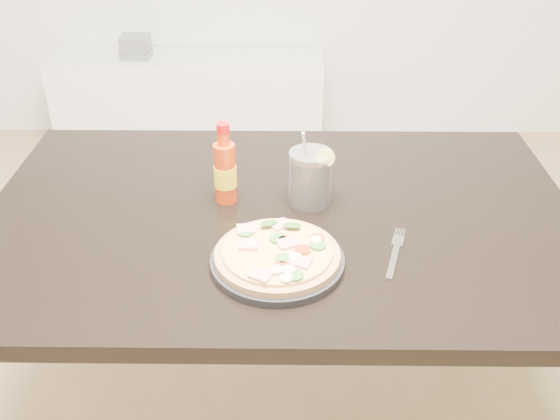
{
  "coord_description": "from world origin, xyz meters",
  "views": [
    {
      "loc": [
        -0.28,
        -1.05,
        1.54
      ],
      "look_at": [
        -0.3,
        0.07,
        0.83
      ],
      "focal_mm": 40.0,
      "sensor_mm": 36.0,
      "label": 1
    }
  ],
  "objects_px": {
    "hot_sauce_bottle": "(225,171)",
    "cola_cup": "(310,179)",
    "plate": "(277,261)",
    "pizza": "(278,254)",
    "media_console": "(190,102)",
    "dining_table": "(281,240)",
    "fork": "(396,251)"
  },
  "relations": [
    {
      "from": "hot_sauce_bottle",
      "to": "cola_cup",
      "type": "xyz_separation_m",
      "value": [
        0.2,
        -0.0,
        -0.02
      ]
    },
    {
      "from": "plate",
      "to": "cola_cup",
      "type": "relative_size",
      "value": 1.46
    },
    {
      "from": "pizza",
      "to": "cola_cup",
      "type": "relative_size",
      "value": 1.36
    },
    {
      "from": "plate",
      "to": "media_console",
      "type": "bearing_deg",
      "value": 103.45
    },
    {
      "from": "cola_cup",
      "to": "hot_sauce_bottle",
      "type": "bearing_deg",
      "value": 178.72
    },
    {
      "from": "dining_table",
      "to": "fork",
      "type": "distance_m",
      "value": 0.31
    },
    {
      "from": "hot_sauce_bottle",
      "to": "pizza",
      "type": "bearing_deg",
      "value": -63.44
    },
    {
      "from": "dining_table",
      "to": "cola_cup",
      "type": "distance_m",
      "value": 0.17
    },
    {
      "from": "hot_sauce_bottle",
      "to": "fork",
      "type": "xyz_separation_m",
      "value": [
        0.38,
        -0.21,
        -0.08
      ]
    },
    {
      "from": "plate",
      "to": "media_console",
      "type": "xyz_separation_m",
      "value": [
        -0.5,
        2.08,
        -0.51
      ]
    },
    {
      "from": "dining_table",
      "to": "plate",
      "type": "distance_m",
      "value": 0.22
    },
    {
      "from": "dining_table",
      "to": "media_console",
      "type": "bearing_deg",
      "value": 104.99
    },
    {
      "from": "dining_table",
      "to": "media_console",
      "type": "xyz_separation_m",
      "value": [
        -0.5,
        1.88,
        -0.42
      ]
    },
    {
      "from": "pizza",
      "to": "hot_sauce_bottle",
      "type": "height_order",
      "value": "hot_sauce_bottle"
    },
    {
      "from": "pizza",
      "to": "fork",
      "type": "height_order",
      "value": "pizza"
    },
    {
      "from": "cola_cup",
      "to": "fork",
      "type": "bearing_deg",
      "value": -49.23
    },
    {
      "from": "fork",
      "to": "dining_table",
      "type": "bearing_deg",
      "value": 162.98
    },
    {
      "from": "dining_table",
      "to": "hot_sauce_bottle",
      "type": "height_order",
      "value": "hot_sauce_bottle"
    },
    {
      "from": "cola_cup",
      "to": "media_console",
      "type": "relative_size",
      "value": 0.14
    },
    {
      "from": "cola_cup",
      "to": "fork",
      "type": "distance_m",
      "value": 0.28
    },
    {
      "from": "plate",
      "to": "hot_sauce_bottle",
      "type": "xyz_separation_m",
      "value": [
        -0.13,
        0.26,
        0.07
      ]
    },
    {
      "from": "pizza",
      "to": "media_console",
      "type": "bearing_deg",
      "value": 103.48
    },
    {
      "from": "plate",
      "to": "fork",
      "type": "bearing_deg",
      "value": 10.07
    },
    {
      "from": "dining_table",
      "to": "hot_sauce_bottle",
      "type": "distance_m",
      "value": 0.22
    },
    {
      "from": "plate",
      "to": "cola_cup",
      "type": "distance_m",
      "value": 0.27
    },
    {
      "from": "cola_cup",
      "to": "fork",
      "type": "height_order",
      "value": "cola_cup"
    },
    {
      "from": "pizza",
      "to": "media_console",
      "type": "distance_m",
      "value": 2.21
    },
    {
      "from": "plate",
      "to": "pizza",
      "type": "relative_size",
      "value": 1.07
    },
    {
      "from": "dining_table",
      "to": "cola_cup",
      "type": "bearing_deg",
      "value": 33.54
    },
    {
      "from": "pizza",
      "to": "fork",
      "type": "bearing_deg",
      "value": 10.28
    },
    {
      "from": "dining_table",
      "to": "fork",
      "type": "bearing_deg",
      "value": -32.9
    },
    {
      "from": "plate",
      "to": "pizza",
      "type": "xyz_separation_m",
      "value": [
        0.0,
        -0.0,
        0.02
      ]
    }
  ]
}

